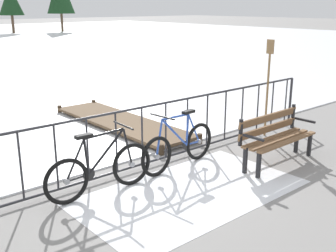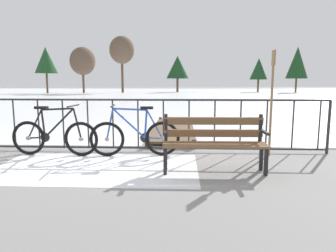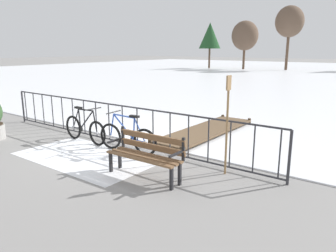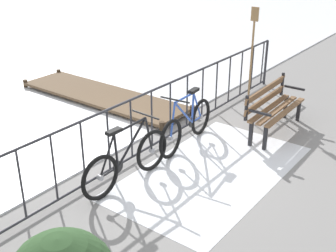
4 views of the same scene
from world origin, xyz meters
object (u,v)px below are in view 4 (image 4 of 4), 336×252
(bicycle_second, at_px, (127,161))
(park_bench, at_px, (273,105))
(bicycle_near_railing, at_px, (187,125))
(oar_upright, at_px, (252,49))

(bicycle_second, relative_size, park_bench, 1.06)
(bicycle_near_railing, bearing_deg, park_bench, -33.24)
(park_bench, height_order, oar_upright, oar_upright)
(park_bench, xyz_separation_m, oar_upright, (1.17, 1.06, 0.63))
(bicycle_near_railing, xyz_separation_m, park_bench, (1.39, -0.91, 0.14))
(park_bench, bearing_deg, oar_upright, 42.10)
(bicycle_near_railing, distance_m, oar_upright, 2.68)
(bicycle_near_railing, distance_m, park_bench, 1.67)
(bicycle_near_railing, bearing_deg, oar_upright, 3.34)
(bicycle_near_railing, distance_m, bicycle_second, 1.55)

